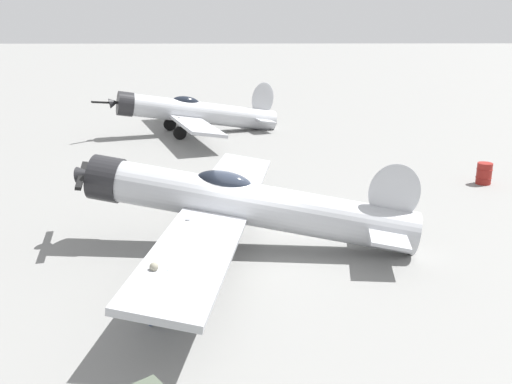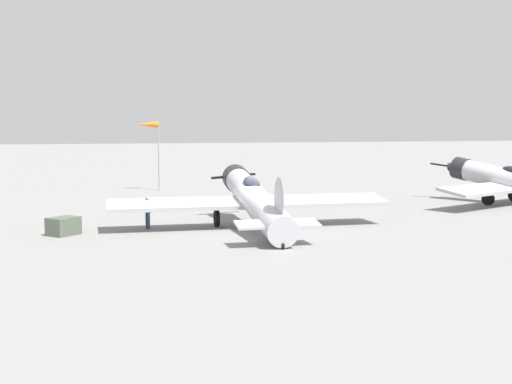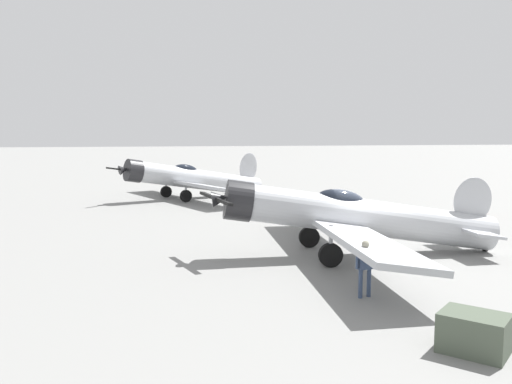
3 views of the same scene
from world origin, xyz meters
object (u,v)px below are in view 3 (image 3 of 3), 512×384
object	(u,v)px
equipment_crate	(474,333)
ground_crew_mechanic	(365,263)
fuel_drum	(473,207)
airplane_foreground	(352,217)
airplane_mid_apron	(192,179)

from	to	relation	value
equipment_crate	ground_crew_mechanic	bearing A→B (deg)	6.69
ground_crew_mechanic	fuel_drum	world-z (taller)	ground_crew_mechanic
fuel_drum	airplane_foreground	bearing A→B (deg)	123.32
airplane_foreground	airplane_mid_apron	xyz separation A→B (m)	(18.80, 3.05, -0.07)
airplane_mid_apron	equipment_crate	xyz separation A→B (m)	(-27.26, -1.68, -0.95)
ground_crew_mechanic	equipment_crate	world-z (taller)	ground_crew_mechanic
airplane_mid_apron	ground_crew_mechanic	world-z (taller)	airplane_mid_apron
equipment_crate	fuel_drum	xyz separation A→B (m)	(15.38, -11.91, 0.07)
airplane_mid_apron	ground_crew_mechanic	xyz separation A→B (m)	(-23.43, -1.23, -0.41)
ground_crew_mechanic	airplane_foreground	bearing A→B (deg)	-31.73
airplane_foreground	fuel_drum	size ratio (longest dim) A/B	14.59
ground_crew_mechanic	fuel_drum	distance (m)	16.92
airplane_mid_apron	ground_crew_mechanic	bearing A→B (deg)	74.59
ground_crew_mechanic	equipment_crate	xyz separation A→B (m)	(-3.83, -0.45, -0.54)
airplane_foreground	ground_crew_mechanic	size ratio (longest dim) A/B	8.75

